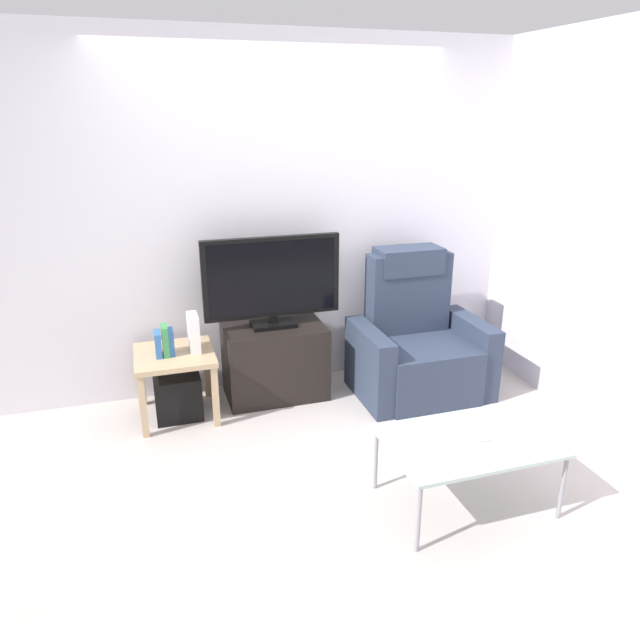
# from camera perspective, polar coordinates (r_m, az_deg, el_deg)

# --- Properties ---
(ground_plane) EXTENTS (6.40, 6.40, 0.00)m
(ground_plane) POSITION_cam_1_polar(r_m,az_deg,el_deg) (3.89, 0.56, -12.36)
(ground_plane) COLOR #BCB2AD
(wall_back) EXTENTS (6.40, 0.06, 2.60)m
(wall_back) POSITION_cam_1_polar(r_m,az_deg,el_deg) (4.45, -3.96, 9.79)
(wall_back) COLOR silver
(wall_back) RESTS_ON ground
(wall_side) EXTENTS (0.06, 4.48, 2.60)m
(wall_side) POSITION_cam_1_polar(r_m,az_deg,el_deg) (4.34, 25.20, 7.72)
(wall_side) COLOR silver
(wall_side) RESTS_ON ground
(tv_stand) EXTENTS (0.74, 0.46, 0.56)m
(tv_stand) POSITION_cam_1_polar(r_m,az_deg,el_deg) (4.44, -4.41, -4.01)
(tv_stand) COLOR black
(tv_stand) RESTS_ON ground
(television) EXTENTS (1.00, 0.20, 0.67)m
(television) POSITION_cam_1_polar(r_m,az_deg,el_deg) (4.25, -4.69, 3.90)
(television) COLOR black
(television) RESTS_ON tv_stand
(recliner_armchair) EXTENTS (0.98, 0.78, 1.08)m
(recliner_armchair) POSITION_cam_1_polar(r_m,az_deg,el_deg) (4.56, 9.41, -2.34)
(recliner_armchair) COLOR #2D384C
(recliner_armchair) RESTS_ON ground
(side_table) EXTENTS (0.54, 0.54, 0.48)m
(side_table) POSITION_cam_1_polar(r_m,az_deg,el_deg) (4.22, -13.94, -4.09)
(side_table) COLOR tan
(side_table) RESTS_ON ground
(subwoofer_box) EXTENTS (0.32, 0.32, 0.32)m
(subwoofer_box) POSITION_cam_1_polar(r_m,az_deg,el_deg) (4.32, -13.67, -7.06)
(subwoofer_box) COLOR black
(subwoofer_box) RESTS_ON ground
(book_leftmost) EXTENTS (0.04, 0.14, 0.17)m
(book_leftmost) POSITION_cam_1_polar(r_m,az_deg,el_deg) (4.13, -15.48, -2.26)
(book_leftmost) COLOR #3366B2
(book_leftmost) RESTS_ON side_table
(book_middle) EXTENTS (0.04, 0.14, 0.21)m
(book_middle) POSITION_cam_1_polar(r_m,az_deg,el_deg) (4.13, -14.82, -1.93)
(book_middle) COLOR #388C4C
(book_middle) RESTS_ON side_table
(book_rightmost) EXTENTS (0.04, 0.12, 0.18)m
(book_rightmost) POSITION_cam_1_polar(r_m,az_deg,el_deg) (4.13, -14.28, -2.07)
(book_rightmost) COLOR #3366B2
(book_rightmost) RESTS_ON side_table
(game_console) EXTENTS (0.07, 0.20, 0.26)m
(game_console) POSITION_cam_1_polar(r_m,az_deg,el_deg) (4.15, -12.19, -1.20)
(game_console) COLOR white
(game_console) RESTS_ON side_table
(coffee_table) EXTENTS (0.90, 0.60, 0.40)m
(coffee_table) POSITION_cam_1_polar(r_m,az_deg,el_deg) (3.32, 14.25, -11.54)
(coffee_table) COLOR #B2C6C1
(coffee_table) RESTS_ON ground
(cell_phone) EXTENTS (0.12, 0.16, 0.01)m
(cell_phone) POSITION_cam_1_polar(r_m,az_deg,el_deg) (3.36, 15.31, -10.63)
(cell_phone) COLOR #B7B7BC
(cell_phone) RESTS_ON coffee_table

